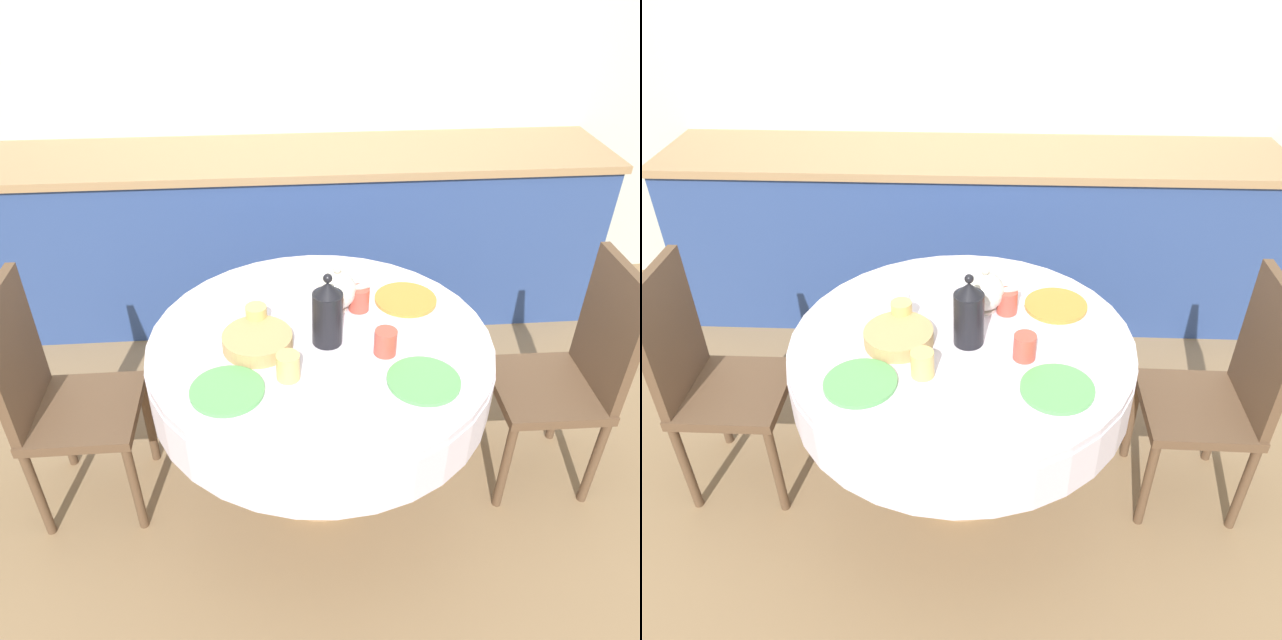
# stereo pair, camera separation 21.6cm
# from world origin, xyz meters

# --- Properties ---
(ground_plane) EXTENTS (12.00, 12.00, 0.00)m
(ground_plane) POSITION_xyz_m (0.00, 0.00, 0.00)
(ground_plane) COLOR #8E704C
(wall_back) EXTENTS (7.00, 0.05, 2.60)m
(wall_back) POSITION_xyz_m (0.00, 1.68, 1.30)
(wall_back) COLOR beige
(wall_back) RESTS_ON ground_plane
(kitchen_counter) EXTENTS (3.24, 0.64, 0.93)m
(kitchen_counter) POSITION_xyz_m (0.00, 1.35, 0.47)
(kitchen_counter) COLOR #2D4784
(kitchen_counter) RESTS_ON ground_plane
(dining_table) EXTENTS (1.23, 1.23, 0.74)m
(dining_table) POSITION_xyz_m (0.00, 0.00, 0.61)
(dining_table) COLOR tan
(dining_table) RESTS_ON ground_plane
(chair_left) EXTENTS (0.40, 0.40, 0.99)m
(chair_left) POSITION_xyz_m (0.96, -0.01, 0.54)
(chair_left) COLOR brown
(chair_left) RESTS_ON ground_plane
(chair_right) EXTENTS (0.40, 0.40, 0.99)m
(chair_right) POSITION_xyz_m (-0.96, -0.00, 0.54)
(chair_right) COLOR brown
(chair_right) RESTS_ON ground_plane
(plate_near_left) EXTENTS (0.24, 0.24, 0.01)m
(plate_near_left) POSITION_xyz_m (-0.32, -0.26, 0.74)
(plate_near_left) COLOR #5BA85B
(plate_near_left) RESTS_ON dining_table
(cup_near_left) EXTENTS (0.08, 0.08, 0.09)m
(cup_near_left) POSITION_xyz_m (-0.12, -0.21, 0.78)
(cup_near_left) COLOR #DBB766
(cup_near_left) RESTS_ON dining_table
(plate_near_right) EXTENTS (0.24, 0.24, 0.01)m
(plate_near_right) POSITION_xyz_m (0.32, -0.26, 0.74)
(plate_near_right) COLOR #5BA85B
(plate_near_right) RESTS_ON dining_table
(cup_near_right) EXTENTS (0.08, 0.08, 0.09)m
(cup_near_right) POSITION_xyz_m (0.22, -0.10, 0.78)
(cup_near_right) COLOR #CC4C3D
(cup_near_right) RESTS_ON dining_table
(plate_far_left) EXTENTS (0.24, 0.24, 0.01)m
(plate_far_left) POSITION_xyz_m (-0.34, 0.24, 0.74)
(plate_far_left) COLOR white
(plate_far_left) RESTS_ON dining_table
(cup_far_left) EXTENTS (0.08, 0.08, 0.09)m
(cup_far_left) POSITION_xyz_m (-0.22, 0.08, 0.78)
(cup_far_left) COLOR #DBB766
(cup_far_left) RESTS_ON dining_table
(plate_far_right) EXTENTS (0.24, 0.24, 0.01)m
(plate_far_right) POSITION_xyz_m (0.35, 0.22, 0.74)
(plate_far_right) COLOR orange
(plate_far_right) RESTS_ON dining_table
(cup_far_right) EXTENTS (0.08, 0.08, 0.09)m
(cup_far_right) POSITION_xyz_m (0.16, 0.18, 0.78)
(cup_far_right) COLOR #CC4C3D
(cup_far_right) RESTS_ON dining_table
(coffee_carafe) EXTENTS (0.11, 0.11, 0.28)m
(coffee_carafe) POSITION_xyz_m (0.02, -0.02, 0.86)
(coffee_carafe) COLOR black
(coffee_carafe) RESTS_ON dining_table
(teapot) EXTENTS (0.20, 0.15, 0.19)m
(teapot) POSITION_xyz_m (0.08, 0.18, 0.82)
(teapot) COLOR silver
(teapot) RESTS_ON dining_table
(bread_basket) EXTENTS (0.24, 0.24, 0.05)m
(bread_basket) POSITION_xyz_m (-0.22, -0.03, 0.76)
(bread_basket) COLOR tan
(bread_basket) RESTS_ON dining_table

